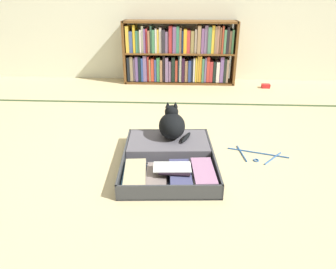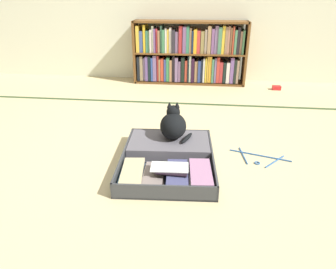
% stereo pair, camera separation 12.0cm
% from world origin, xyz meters
% --- Properties ---
extents(ground_plane, '(10.00, 10.00, 0.00)m').
position_xyz_m(ground_plane, '(0.00, 0.00, 0.00)').
color(ground_plane, '#C6B585').
extents(tatami_border, '(4.80, 0.05, 0.00)m').
position_xyz_m(tatami_border, '(0.00, 1.36, 0.00)').
color(tatami_border, '#314726').
rests_on(tatami_border, ground_plane).
extents(bookshelf, '(1.45, 0.29, 0.78)m').
position_xyz_m(bookshelf, '(0.12, 2.23, 0.38)').
color(bookshelf, brown).
rests_on(bookshelf, ground_plane).
extents(open_suitcase, '(0.67, 0.84, 0.10)m').
position_xyz_m(open_suitcase, '(0.11, 0.07, 0.04)').
color(open_suitcase, '#34373C').
rests_on(open_suitcase, ground_plane).
extents(black_cat, '(0.26, 0.26, 0.27)m').
position_xyz_m(black_cat, '(0.12, 0.28, 0.20)').
color(black_cat, black).
rests_on(black_cat, open_suitcase).
extents(clothes_hanger, '(0.43, 0.28, 0.01)m').
position_xyz_m(clothes_hanger, '(0.75, 0.20, 0.01)').
color(clothes_hanger, '#2C5B99').
rests_on(clothes_hanger, ground_plane).
extents(small_red_pouch, '(0.10, 0.07, 0.05)m').
position_xyz_m(small_red_pouch, '(1.24, 2.02, 0.02)').
color(small_red_pouch, red).
rests_on(small_red_pouch, ground_plane).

